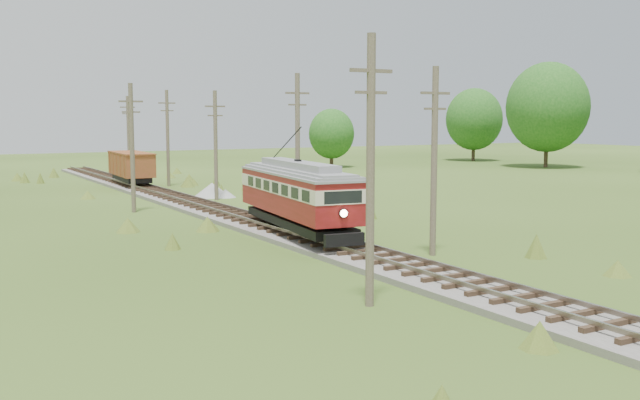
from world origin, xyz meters
TOP-DOWN VIEW (x-y plane):
  - railbed_main at (0.00, 34.00)m, footprint 3.60×96.00m
  - streetcar at (-0.00, 24.97)m, footprint 4.14×11.73m
  - gondola at (0.00, 57.23)m, footprint 3.01×8.21m
  - gravel_pile at (3.67, 46.20)m, footprint 3.13×3.32m
  - utility_pole_r_2 at (3.30, 18.00)m, footprint 1.60×0.30m
  - utility_pole_r_3 at (3.20, 31.00)m, footprint 1.60×0.30m
  - utility_pole_r_4 at (3.00, 44.00)m, footprint 1.60×0.30m
  - utility_pole_r_5 at (3.40, 57.00)m, footprint 1.60×0.30m
  - utility_pole_r_6 at (3.20, 70.00)m, footprint 1.60×0.30m
  - utility_pole_l_a at (-4.20, 12.00)m, footprint 1.60×0.30m
  - utility_pole_l_b at (-4.50, 40.00)m, footprint 1.60×0.30m
  - tree_right_4 at (54.00, 58.00)m, footprint 10.50×10.50m
  - tree_right_5 at (56.00, 74.00)m, footprint 8.40×8.40m
  - tree_mid_b at (30.00, 72.00)m, footprint 5.88×5.88m

SIDE VIEW (x-z plane):
  - railbed_main at x=0.00m, z-range -0.09..0.48m
  - gravel_pile at x=3.67m, z-range -0.04..1.10m
  - gondola at x=0.00m, z-range 0.67..3.36m
  - streetcar at x=0.00m, z-range -0.15..5.16m
  - utility_pole_r_4 at x=3.00m, z-range 0.12..8.52m
  - tree_mid_b at x=30.00m, z-range 0.54..8.12m
  - utility_pole_r_2 at x=3.30m, z-range 0.12..8.72m
  - utility_pole_l_b at x=-4.50m, z-range 0.12..8.72m
  - utility_pole_r_6 at x=3.20m, z-range 0.12..8.82m
  - utility_pole_r_5 at x=3.40m, z-range 0.13..9.03m
  - utility_pole_r_3 at x=3.20m, z-range 0.13..9.13m
  - utility_pole_l_a at x=-4.20m, z-range 0.13..9.13m
  - tree_right_5 at x=56.00m, z-range 0.78..11.60m
  - tree_right_4 at x=54.00m, z-range 0.98..14.51m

